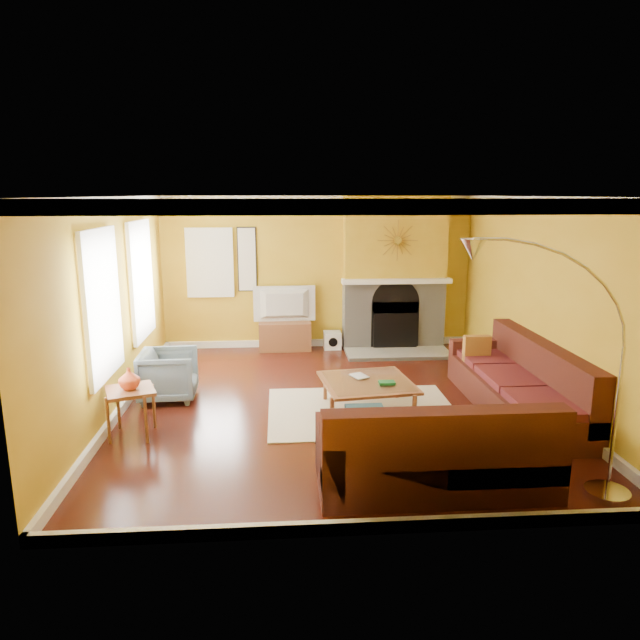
{
  "coord_description": "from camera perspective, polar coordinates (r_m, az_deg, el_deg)",
  "views": [
    {
      "loc": [
        -0.69,
        -7.13,
        2.73
      ],
      "look_at": [
        -0.14,
        0.4,
        1.06
      ],
      "focal_mm": 32.0,
      "sensor_mm": 36.0,
      "label": 1
    }
  ],
  "objects": [
    {
      "name": "sunburst",
      "position": [
        9.94,
        7.78,
        7.88
      ],
      "size": [
        0.7,
        0.04,
        0.7
      ],
      "primitive_type": null,
      "color": "olive",
      "rests_on": "fireplace"
    },
    {
      "name": "vase",
      "position": [
        6.82,
        -18.54,
        -5.57
      ],
      "size": [
        0.29,
        0.29,
        0.25
      ],
      "primitive_type": "imported",
      "rotation": [
        0.0,
        0.0,
        -0.25
      ],
      "color": "#EB5329",
      "rests_on": "side_table"
    },
    {
      "name": "baseboard",
      "position": [
        7.65,
        1.31,
        -7.95
      ],
      "size": [
        5.5,
        6.0,
        0.12
      ],
      "primitive_type": null,
      "color": "white",
      "rests_on": "floor"
    },
    {
      "name": "book",
      "position": [
        7.32,
        3.35,
        -5.73
      ],
      "size": [
        0.26,
        0.29,
        0.02
      ],
      "primitive_type": "imported",
      "rotation": [
        0.0,
        0.0,
        0.4
      ],
      "color": "white",
      "rests_on": "coffee_table"
    },
    {
      "name": "armchair",
      "position": [
        8.0,
        -14.89,
        -5.33
      ],
      "size": [
        0.77,
        0.75,
        0.68
      ],
      "primitive_type": "imported",
      "rotation": [
        0.0,
        0.0,
        1.61
      ],
      "color": "slate",
      "rests_on": "floor"
    },
    {
      "name": "crown_molding",
      "position": [
        7.17,
        1.41,
        11.77
      ],
      "size": [
        5.5,
        6.0,
        0.12
      ],
      "primitive_type": null,
      "color": "white",
      "rests_on": "ceiling"
    },
    {
      "name": "floor",
      "position": [
        7.67,
        1.3,
        -8.44
      ],
      "size": [
        5.5,
        6.0,
        0.02
      ],
      "primitive_type": "cube",
      "color": "#501B11",
      "rests_on": "ground"
    },
    {
      "name": "window_left_far",
      "position": [
        6.95,
        -21.06,
        1.45
      ],
      "size": [
        0.06,
        1.22,
        1.72
      ],
      "primitive_type": "cube",
      "color": "white",
      "rests_on": "wall_left"
    },
    {
      "name": "wall_front",
      "position": [
        4.4,
        5.1,
        -5.84
      ],
      "size": [
        5.5,
        0.02,
        2.7
      ],
      "primitive_type": "cube",
      "color": "gold",
      "rests_on": "ground"
    },
    {
      "name": "wall_left",
      "position": [
        7.55,
        -19.98,
        1.21
      ],
      "size": [
        0.02,
        6.0,
        2.7
      ],
      "primitive_type": "cube",
      "color": "gold",
      "rests_on": "ground"
    },
    {
      "name": "wall_art",
      "position": [
        10.18,
        -7.31,
        6.02
      ],
      "size": [
        0.34,
        0.04,
        1.14
      ],
      "primitive_type": "cube",
      "color": "white",
      "rests_on": "wall_back"
    },
    {
      "name": "side_table",
      "position": [
        6.96,
        -18.31,
        -8.77
      ],
      "size": [
        0.66,
        0.66,
        0.57
      ],
      "primitive_type": null,
      "rotation": [
        0.0,
        0.0,
        0.35
      ],
      "color": "brown",
      "rests_on": "floor"
    },
    {
      "name": "mantel",
      "position": [
        10.01,
        7.68,
        3.89
      ],
      "size": [
        1.92,
        0.22,
        0.08
      ],
      "primitive_type": "cube",
      "color": "white",
      "rests_on": "fireplace"
    },
    {
      "name": "hearth",
      "position": [
        9.97,
        7.83,
        -3.33
      ],
      "size": [
        1.8,
        0.7,
        0.06
      ],
      "primitive_type": "cube",
      "color": "#9E9C96",
      "rests_on": "floor"
    },
    {
      "name": "coffee_table",
      "position": [
        7.32,
        4.72,
        -7.65
      ],
      "size": [
        1.22,
        1.22,
        0.43
      ],
      "primitive_type": null,
      "rotation": [
        0.0,
        0.0,
        0.13
      ],
      "color": "white",
      "rests_on": "floor"
    },
    {
      "name": "window_back",
      "position": [
        10.23,
        -10.96,
        5.65
      ],
      "size": [
        0.82,
        0.06,
        1.22
      ],
      "primitive_type": "cube",
      "color": "white",
      "rests_on": "wall_back"
    },
    {
      "name": "tv",
      "position": [
        10.07,
        -3.56,
        1.55
      ],
      "size": [
        1.11,
        0.18,
        0.63
      ],
      "primitive_type": "imported",
      "rotation": [
        0.0,
        0.0,
        3.17
      ],
      "color": "black",
      "rests_on": "media_console"
    },
    {
      "name": "window_left_near",
      "position": [
        8.76,
        -17.54,
        3.84
      ],
      "size": [
        0.06,
        1.22,
        1.72
      ],
      "primitive_type": "cube",
      "color": "white",
      "rests_on": "wall_left"
    },
    {
      "name": "sectional_sofa",
      "position": [
        6.95,
        11.98,
        -6.96
      ],
      "size": [
        3.1,
        3.7,
        0.9
      ],
      "primitive_type": null,
      "color": "#4F1F19",
      "rests_on": "floor"
    },
    {
      "name": "arc_lamp",
      "position": [
        5.38,
        22.05,
        -5.18
      ],
      "size": [
        1.49,
        0.36,
        2.37
      ],
      "primitive_type": null,
      "color": "silver",
      "rests_on": "floor"
    },
    {
      "name": "ceiling",
      "position": [
        7.17,
        1.41,
        12.33
      ],
      "size": [
        5.5,
        6.0,
        0.02
      ],
      "primitive_type": "cube",
      "color": "white",
      "rests_on": "ground"
    },
    {
      "name": "wall_back",
      "position": [
        10.26,
        -0.25,
        4.77
      ],
      "size": [
        5.5,
        0.02,
        2.7
      ],
      "primitive_type": "cube",
      "color": "gold",
      "rests_on": "ground"
    },
    {
      "name": "rug",
      "position": [
        7.43,
        4.25,
        -9.04
      ],
      "size": [
        2.4,
        1.8,
        0.02
      ],
      "primitive_type": "cube",
      "color": "beige",
      "rests_on": "floor"
    },
    {
      "name": "wall_right",
      "position": [
        8.04,
        21.34,
        1.75
      ],
      "size": [
        0.02,
        6.0,
        2.7
      ],
      "primitive_type": "cube",
      "color": "gold",
      "rests_on": "ground"
    },
    {
      "name": "media_console",
      "position": [
        10.19,
        -3.51,
        -1.6
      ],
      "size": [
        0.92,
        0.41,
        0.51
      ],
      "primitive_type": "cube",
      "color": "brown",
      "rests_on": "floor"
    },
    {
      "name": "fireplace",
      "position": [
        10.23,
        7.42,
        4.64
      ],
      "size": [
        1.8,
        0.4,
        2.7
      ],
      "primitive_type": null,
      "color": "#9E9C96",
      "rests_on": "floor"
    },
    {
      "name": "subwoofer",
      "position": [
        10.29,
        1.24,
        -2.02
      ],
      "size": [
        0.3,
        0.3,
        0.3
      ],
      "primitive_type": "cube",
      "color": "white",
      "rests_on": "floor"
    }
  ]
}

